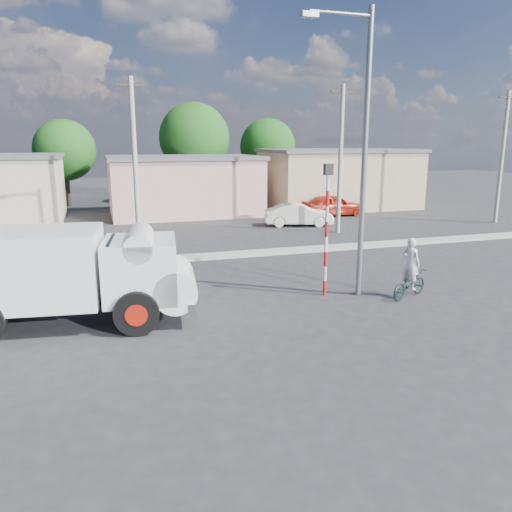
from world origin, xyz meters
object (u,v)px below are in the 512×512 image
object	(u,v)px
car_red	(333,205)
streetlight	(361,144)
cyclist	(410,272)
car_cream	(299,215)
bicycle	(409,284)
truck	(74,272)
traffic_pole	(327,219)

from	to	relation	value
car_red	streetlight	bearing A→B (deg)	153.36
cyclist	car_cream	bearing A→B (deg)	-31.63
bicycle	cyclist	distance (m)	0.40
cyclist	truck	bearing A→B (deg)	62.06
car_red	traffic_pole	world-z (taller)	traffic_pole
streetlight	traffic_pole	bearing A→B (deg)	162.27
cyclist	car_red	size ratio (longest dim) A/B	0.39
truck	streetlight	world-z (taller)	streetlight
car_red	traffic_pole	xyz separation A→B (m)	(-8.35, -16.29, 1.85)
bicycle	streetlight	distance (m)	4.84
bicycle	cyclist	bearing A→B (deg)	-0.00
car_cream	car_red	size ratio (longest dim) A/B	0.94
cyclist	car_cream	world-z (taller)	cyclist
truck	car_cream	distance (m)	18.37
truck	traffic_pole	distance (m)	7.89
cyclist	traffic_pole	world-z (taller)	traffic_pole
car_red	truck	bearing A→B (deg)	133.19
cyclist	streetlight	size ratio (longest dim) A/B	0.19
bicycle	traffic_pole	size ratio (longest dim) A/B	0.40
truck	traffic_pole	size ratio (longest dim) A/B	1.57
bicycle	cyclist	world-z (taller)	cyclist
car_red	cyclist	bearing A→B (deg)	158.96
cyclist	car_cream	xyz separation A→B (m)	(1.99, 14.34, -0.18)
truck	bicycle	size ratio (longest dim) A/B	3.88
truck	car_red	size ratio (longest dim) A/B	1.56
cyclist	traffic_pole	distance (m)	3.27
car_red	bicycle	bearing A→B (deg)	158.96
car_red	streetlight	size ratio (longest dim) A/B	0.49
car_red	streetlight	xyz separation A→B (m)	(-7.41, -16.59, 4.22)
streetlight	truck	bearing A→B (deg)	-179.97
streetlight	car_red	bearing A→B (deg)	65.91
truck	streetlight	xyz separation A→B (m)	(8.75, 0.00, 3.46)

